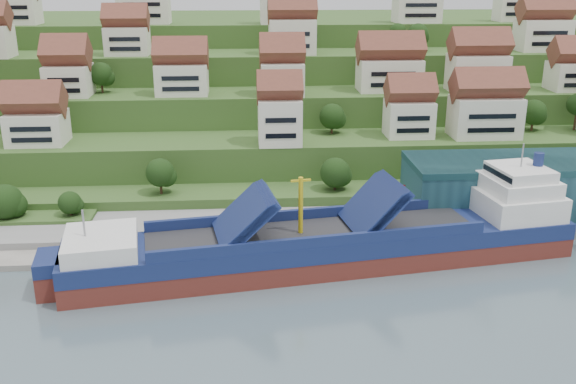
{
  "coord_description": "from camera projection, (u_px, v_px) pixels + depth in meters",
  "views": [
    {
      "loc": [
        -7.88,
        -91.56,
        44.63
      ],
      "look_at": [
        -0.52,
        14.0,
        8.0
      ],
      "focal_mm": 40.0,
      "sensor_mm": 36.0,
      "label": 1
    }
  ],
  "objects": [
    {
      "name": "ground",
      "position": [
        297.0,
        268.0,
        101.43
      ],
      "size": [
        300.0,
        300.0,
        0.0
      ],
      "primitive_type": "plane",
      "color": "slate",
      "rests_on": "ground"
    },
    {
      "name": "quay",
      "position": [
        400.0,
        223.0,
        116.52
      ],
      "size": [
        180.0,
        14.0,
        2.2
      ],
      "primitive_type": "cube",
      "color": "gray",
      "rests_on": "ground"
    },
    {
      "name": "hillside",
      "position": [
        269.0,
        88.0,
        195.56
      ],
      "size": [
        260.0,
        128.0,
        31.0
      ],
      "color": "#2D4C1E",
      "rests_on": "ground"
    },
    {
      "name": "hillside_village",
      "position": [
        282.0,
        62.0,
        150.77
      ],
      "size": [
        158.57,
        62.99,
        28.79
      ],
      "color": "white",
      "rests_on": "ground"
    },
    {
      "name": "hillside_trees",
      "position": [
        225.0,
        113.0,
        136.22
      ],
      "size": [
        143.02,
        62.3,
        31.2
      ],
      "color": "#1D3C14",
      "rests_on": "ground"
    },
    {
      "name": "warehouse",
      "position": [
        570.0,
        184.0,
        118.52
      ],
      "size": [
        60.0,
        15.0,
        10.0
      ],
      "primitive_type": "cube",
      "color": "#1F4955",
      "rests_on": "quay"
    },
    {
      "name": "flagpole",
      "position": [
        398.0,
        203.0,
        109.79
      ],
      "size": [
        1.28,
        0.16,
        8.0
      ],
      "color": "gray",
      "rests_on": "quay"
    },
    {
      "name": "cargo_ship",
      "position": [
        339.0,
        244.0,
        102.17
      ],
      "size": [
        81.65,
        24.84,
        17.93
      ],
      "rotation": [
        0.0,
        0.0,
        0.15
      ],
      "color": "maroon",
      "rests_on": "ground"
    }
  ]
}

